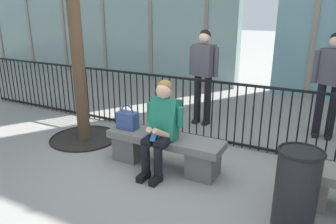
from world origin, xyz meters
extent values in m
plane|color=gray|center=(0.00, 0.00, 0.00)|extent=(60.00, 60.00, 0.00)
cube|color=slate|center=(0.00, 0.00, 0.40)|extent=(1.60, 0.44, 0.10)
cube|color=#605E5B|center=(-0.56, 0.00, 0.17)|extent=(0.36, 0.37, 0.35)
cube|color=#605E5B|center=(0.56, 0.00, 0.17)|extent=(0.36, 0.37, 0.35)
cylinder|color=black|center=(-0.06, -0.18, 0.47)|extent=(0.15, 0.40, 0.15)
cylinder|color=black|center=(-0.06, -0.38, 0.23)|extent=(0.11, 0.11, 0.45)
cube|color=black|center=(-0.06, -0.44, 0.04)|extent=(0.09, 0.22, 0.08)
cylinder|color=black|center=(0.12, -0.18, 0.47)|extent=(0.15, 0.40, 0.15)
cylinder|color=black|center=(0.12, -0.38, 0.23)|extent=(0.11, 0.11, 0.45)
cube|color=black|center=(0.12, -0.44, 0.04)|extent=(0.09, 0.22, 0.08)
cube|color=#1E7259|center=(0.03, -0.04, 0.71)|extent=(0.36, 0.30, 0.55)
cylinder|color=#1E7259|center=(-0.19, -0.04, 0.76)|extent=(0.08, 0.08, 0.26)
cylinder|color=#DBAD89|center=(-0.05, -0.26, 0.59)|extent=(0.16, 0.28, 0.20)
cylinder|color=#1E7259|center=(0.25, -0.04, 0.76)|extent=(0.08, 0.08, 0.26)
cylinder|color=#DBAD89|center=(0.11, -0.26, 0.59)|extent=(0.16, 0.28, 0.20)
cube|color=#2D6BB7|center=(0.03, -0.32, 0.57)|extent=(0.07, 0.10, 0.13)
sphere|color=#DBAD89|center=(0.03, -0.06, 1.08)|extent=(0.20, 0.20, 0.20)
sphere|color=olive|center=(0.03, -0.03, 1.11)|extent=(0.20, 0.20, 0.20)
cube|color=#33477F|center=(-0.58, -0.01, 0.57)|extent=(0.28, 0.17, 0.24)
torus|color=#1E2A4C|center=(-0.58, -0.01, 0.69)|extent=(0.20, 0.02, 0.20)
cylinder|color=black|center=(-0.32, 1.87, 0.45)|extent=(0.13, 0.13, 0.90)
cube|color=black|center=(-0.32, 1.83, 0.03)|extent=(0.09, 0.22, 0.06)
cylinder|color=black|center=(-0.12, 1.87, 0.45)|extent=(0.13, 0.13, 0.90)
cube|color=black|center=(-0.12, 1.83, 0.03)|extent=(0.09, 0.22, 0.06)
cube|color=#4C4751|center=(-0.22, 1.87, 1.18)|extent=(0.42, 0.30, 0.56)
cylinder|color=#4C4751|center=(-0.46, 1.87, 1.16)|extent=(0.08, 0.08, 0.52)
cylinder|color=#4C4751|center=(0.01, 1.87, 1.16)|extent=(0.08, 0.08, 0.52)
sphere|color=beige|center=(-0.22, 1.87, 1.58)|extent=(0.20, 0.20, 0.20)
sphere|color=black|center=(-0.22, 1.89, 1.61)|extent=(0.20, 0.20, 0.20)
cylinder|color=black|center=(1.73, 2.18, 0.45)|extent=(0.13, 0.13, 0.90)
cube|color=black|center=(1.73, 2.14, 0.03)|extent=(0.09, 0.22, 0.06)
cylinder|color=black|center=(1.93, 2.18, 0.45)|extent=(0.13, 0.13, 0.90)
cube|color=black|center=(1.93, 2.14, 0.03)|extent=(0.09, 0.22, 0.06)
cube|color=#4C4751|center=(1.83, 2.18, 1.18)|extent=(0.44, 0.39, 0.56)
cylinder|color=#4C4751|center=(1.59, 2.18, 1.16)|extent=(0.08, 0.08, 0.52)
cylinder|color=black|center=(-4.85, 1.10, 0.51)|extent=(0.02, 0.02, 1.01)
cylinder|color=black|center=(-4.72, 1.10, 0.51)|extent=(0.02, 0.02, 1.01)
cylinder|color=black|center=(-4.60, 1.10, 0.51)|extent=(0.02, 0.02, 1.01)
cylinder|color=black|center=(-4.47, 1.10, 0.51)|extent=(0.02, 0.02, 1.01)
cylinder|color=black|center=(-4.34, 1.10, 0.51)|extent=(0.02, 0.02, 1.01)
cylinder|color=black|center=(-4.21, 1.10, 0.51)|extent=(0.02, 0.02, 1.01)
cylinder|color=black|center=(-4.08, 1.10, 0.51)|extent=(0.02, 0.02, 1.01)
cylinder|color=black|center=(-3.96, 1.10, 0.51)|extent=(0.02, 0.02, 1.01)
cylinder|color=black|center=(-3.83, 1.10, 0.51)|extent=(0.02, 0.02, 1.01)
cylinder|color=black|center=(-3.70, 1.10, 0.51)|extent=(0.02, 0.02, 1.01)
cylinder|color=black|center=(-3.57, 1.10, 0.51)|extent=(0.02, 0.02, 1.01)
cylinder|color=black|center=(-3.45, 1.10, 0.51)|extent=(0.02, 0.02, 1.01)
cylinder|color=black|center=(-3.32, 1.10, 0.51)|extent=(0.02, 0.02, 1.01)
cylinder|color=black|center=(-3.19, 1.10, 0.51)|extent=(0.02, 0.02, 1.01)
cylinder|color=black|center=(-3.06, 1.10, 0.51)|extent=(0.02, 0.02, 1.01)
cylinder|color=black|center=(-2.94, 1.10, 0.51)|extent=(0.02, 0.02, 1.01)
cylinder|color=black|center=(-2.81, 1.10, 0.51)|extent=(0.02, 0.02, 1.01)
cylinder|color=black|center=(-2.68, 1.10, 0.51)|extent=(0.02, 0.02, 1.01)
cylinder|color=black|center=(-2.55, 1.10, 0.51)|extent=(0.02, 0.02, 1.01)
cylinder|color=black|center=(-2.43, 1.10, 0.51)|extent=(0.02, 0.02, 1.01)
cylinder|color=black|center=(-2.30, 1.10, 0.51)|extent=(0.02, 0.02, 1.01)
cylinder|color=black|center=(-2.17, 1.10, 0.51)|extent=(0.02, 0.02, 1.01)
cylinder|color=black|center=(-2.04, 1.10, 0.51)|extent=(0.02, 0.02, 1.01)
cylinder|color=black|center=(-1.91, 1.10, 0.51)|extent=(0.02, 0.02, 1.01)
cylinder|color=black|center=(-1.79, 1.10, 0.51)|extent=(0.02, 0.02, 1.01)
cylinder|color=black|center=(-1.66, 1.10, 0.51)|extent=(0.02, 0.02, 1.01)
cylinder|color=black|center=(-1.53, 1.10, 0.51)|extent=(0.02, 0.02, 1.01)
cylinder|color=black|center=(-1.40, 1.10, 0.51)|extent=(0.02, 0.02, 1.01)
cylinder|color=black|center=(-1.28, 1.10, 0.51)|extent=(0.02, 0.02, 1.01)
cylinder|color=black|center=(-1.15, 1.10, 0.51)|extent=(0.02, 0.02, 1.01)
cylinder|color=black|center=(-1.02, 1.10, 0.51)|extent=(0.02, 0.02, 1.01)
cylinder|color=black|center=(-0.89, 1.10, 0.51)|extent=(0.02, 0.02, 1.01)
cylinder|color=black|center=(-0.77, 1.10, 0.51)|extent=(0.02, 0.02, 1.01)
cylinder|color=black|center=(-0.64, 1.10, 0.51)|extent=(0.02, 0.02, 1.01)
cylinder|color=black|center=(-0.51, 1.10, 0.51)|extent=(0.02, 0.02, 1.01)
cylinder|color=black|center=(-0.38, 1.10, 0.51)|extent=(0.02, 0.02, 1.01)
cylinder|color=black|center=(-0.26, 1.10, 0.51)|extent=(0.02, 0.02, 1.01)
cylinder|color=black|center=(-0.13, 1.10, 0.51)|extent=(0.02, 0.02, 1.01)
cylinder|color=black|center=(0.00, 1.10, 0.51)|extent=(0.02, 0.02, 1.01)
cylinder|color=black|center=(0.13, 1.10, 0.51)|extent=(0.02, 0.02, 1.01)
cylinder|color=black|center=(0.26, 1.10, 0.51)|extent=(0.02, 0.02, 1.01)
cylinder|color=black|center=(0.38, 1.10, 0.51)|extent=(0.02, 0.02, 1.01)
cylinder|color=black|center=(0.51, 1.10, 0.51)|extent=(0.02, 0.02, 1.01)
cylinder|color=black|center=(0.64, 1.10, 0.51)|extent=(0.02, 0.02, 1.01)
cylinder|color=black|center=(0.77, 1.10, 0.51)|extent=(0.02, 0.02, 1.01)
cylinder|color=black|center=(0.89, 1.10, 0.51)|extent=(0.02, 0.02, 1.01)
cylinder|color=black|center=(1.02, 1.10, 0.51)|extent=(0.02, 0.02, 1.01)
cylinder|color=black|center=(1.15, 1.10, 0.51)|extent=(0.02, 0.02, 1.01)
cylinder|color=black|center=(1.28, 1.10, 0.51)|extent=(0.02, 0.02, 1.01)
cylinder|color=black|center=(1.40, 1.10, 0.51)|extent=(0.02, 0.02, 1.01)
cylinder|color=black|center=(1.53, 1.10, 0.51)|extent=(0.02, 0.02, 1.01)
cylinder|color=black|center=(1.66, 1.10, 0.51)|extent=(0.02, 0.02, 1.01)
cylinder|color=black|center=(1.79, 1.10, 0.51)|extent=(0.02, 0.02, 1.01)
cylinder|color=black|center=(1.91, 1.10, 0.51)|extent=(0.02, 0.02, 1.01)
cube|color=black|center=(0.00, 1.10, 0.05)|extent=(9.96, 0.04, 0.04)
cube|color=black|center=(0.00, 1.10, 0.99)|extent=(9.96, 0.04, 0.04)
cylinder|color=black|center=(-1.64, 0.23, 0.01)|extent=(1.10, 1.10, 0.01)
torus|color=black|center=(-1.64, 0.23, 0.01)|extent=(1.13, 1.13, 0.03)
cylinder|color=#4C3826|center=(-1.64, 0.23, 1.70)|extent=(0.20, 0.20, 3.40)
cube|color=slate|center=(1.81, 0.00, 0.17)|extent=(0.36, 0.37, 0.35)
cylinder|color=black|center=(1.71, -0.50, 0.40)|extent=(0.40, 0.40, 0.80)
torus|color=black|center=(1.71, -0.50, 0.80)|extent=(0.43, 0.43, 0.03)
camera|label=1|loc=(1.87, -3.42, 2.04)|focal=33.92mm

